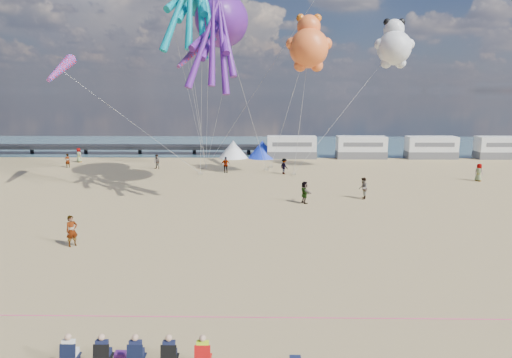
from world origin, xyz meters
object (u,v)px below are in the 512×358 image
at_px(beachgoer_2, 284,166).
at_px(sandbag_c, 294,174).
at_px(sandbag_b, 267,170).
at_px(sandbag_e, 206,168).
at_px(beachgoer_1, 157,162).
at_px(windsock_left, 60,69).
at_px(standing_person, 72,231).
at_px(kite_panda, 394,48).
at_px(windsock_right, 190,55).
at_px(tent_blue, 262,149).
at_px(beachgoer_7, 363,188).
at_px(beachgoer_6, 479,172).
at_px(spectator_row, 137,351).
at_px(motorhome_1, 361,147).
at_px(sandbag_a, 200,174).
at_px(beachgoer_4, 305,192).
at_px(windsock_mid, 310,36).
at_px(beachgoer_5, 68,161).
at_px(motorhome_3, 501,148).
at_px(tent_white, 233,149).
at_px(kite_teddy_orange, 309,48).
at_px(beachgoer_0, 79,155).
at_px(sandbag_d, 271,167).
at_px(beachgoer_3, 226,165).

bearing_deg(beachgoer_2, sandbag_c, -154.64).
xyz_separation_m(sandbag_b, sandbag_e, (-7.18, 1.16, 0.00)).
xyz_separation_m(beachgoer_1, windsock_left, (-6.02, -10.51, 10.15)).
bearing_deg(standing_person, kite_panda, 0.21).
relative_size(beachgoer_1, windsock_right, 0.37).
relative_size(tent_blue, beachgoer_7, 2.15).
distance_m(beachgoer_6, kite_panda, 15.74).
xyz_separation_m(sandbag_c, sandbag_e, (-10.14, 4.00, 0.00)).
bearing_deg(windsock_right, windsock_left, -160.61).
bearing_deg(beachgoer_6, windsock_right, 66.96).
distance_m(spectator_row, windsock_left, 33.82).
bearing_deg(motorhome_1, standing_person, -124.09).
xyz_separation_m(sandbag_c, windsock_right, (-9.90, -7.25, 12.10)).
distance_m(beachgoer_2, sandbag_a, 9.29).
xyz_separation_m(standing_person, beachgoer_4, (14.72, 10.81, -0.02)).
bearing_deg(sandbag_b, sandbag_a, -158.49).
bearing_deg(beachgoer_1, beachgoer_4, -25.41).
height_order(beachgoer_7, kite_panda, kite_panda).
bearing_deg(spectator_row, sandbag_c, 78.16).
bearing_deg(windsock_right, windsock_mid, 58.62).
distance_m(beachgoer_5, beachgoer_7, 35.70).
bearing_deg(standing_person, motorhome_3, -4.78).
height_order(tent_white, kite_panda, kite_panda).
xyz_separation_m(beachgoer_2, beachgoer_5, (-25.87, 3.93, -0.05)).
relative_size(motorhome_1, windsock_left, 1.11).
relative_size(sandbag_b, windsock_left, 0.08).
height_order(sandbag_b, sandbag_c, same).
bearing_deg(windsock_mid, kite_teddy_orange, -104.30).
height_order(sandbag_a, windsock_mid, windsock_mid).
distance_m(beachgoer_0, sandbag_d, 25.04).
relative_size(beachgoer_5, beachgoer_6, 0.92).
bearing_deg(tent_blue, kite_panda, -38.51).
bearing_deg(beachgoer_2, sandbag_a, 59.00).
height_order(kite_teddy_orange, windsock_left, kite_teddy_orange).
height_order(beachgoer_1, beachgoer_3, beachgoer_3).
bearing_deg(beachgoer_3, sandbag_c, -16.91).
relative_size(motorhome_1, standing_person, 3.52).
bearing_deg(sandbag_a, beachgoer_1, 146.56).
height_order(tent_blue, windsock_left, windsock_left).
bearing_deg(tent_white, standing_person, -101.11).
bearing_deg(beachgoer_5, beachgoer_2, 120.66).
xyz_separation_m(beachgoer_7, sandbag_d, (-7.62, 15.99, -0.82)).
bearing_deg(beachgoer_5, sandbag_a, 113.97).
bearing_deg(beachgoer_5, sandbag_c, 119.76).
xyz_separation_m(beachgoer_0, beachgoer_7, (32.35, -19.80, -0.00)).
xyz_separation_m(motorhome_3, sandbag_d, (-31.44, -8.07, -1.39)).
bearing_deg(beachgoer_5, sandbag_b, 125.28).
bearing_deg(sandbag_d, kite_panda, -13.69).
xyz_separation_m(tent_white, spectator_row, (0.04, -48.53, -0.55)).
distance_m(tent_blue, standing_person, 38.11).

